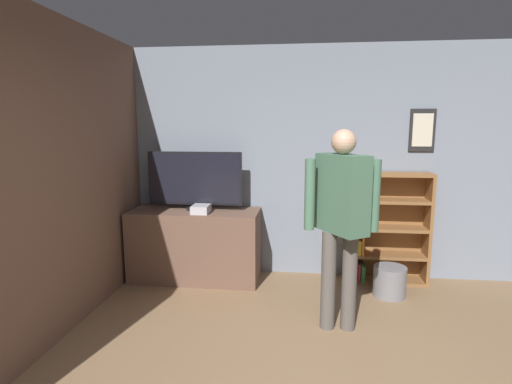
{
  "coord_description": "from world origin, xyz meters",
  "views": [
    {
      "loc": [
        -0.2,
        -1.79,
        1.79
      ],
      "look_at": [
        -0.64,
        2.02,
        1.15
      ],
      "focal_mm": 28.0,
      "sensor_mm": 36.0,
      "label": 1
    }
  ],
  "objects_px": {
    "game_console": "(201,209)",
    "waste_bin": "(390,281)",
    "bookshelf": "(379,228)",
    "person": "(341,212)",
    "television": "(195,180)"
  },
  "relations": [
    {
      "from": "television",
      "to": "game_console",
      "type": "height_order",
      "value": "television"
    },
    {
      "from": "game_console",
      "to": "waste_bin",
      "type": "xyz_separation_m",
      "value": [
        2.06,
        -0.12,
        -0.71
      ]
    },
    {
      "from": "television",
      "to": "bookshelf",
      "type": "distance_m",
      "value": 2.19
    },
    {
      "from": "game_console",
      "to": "bookshelf",
      "type": "xyz_separation_m",
      "value": [
        2.01,
        0.3,
        -0.24
      ]
    },
    {
      "from": "waste_bin",
      "to": "bookshelf",
      "type": "bearing_deg",
      "value": 97.33
    },
    {
      "from": "bookshelf",
      "to": "game_console",
      "type": "bearing_deg",
      "value": -171.59
    },
    {
      "from": "television",
      "to": "bookshelf",
      "type": "relative_size",
      "value": 0.86
    },
    {
      "from": "game_console",
      "to": "person",
      "type": "xyz_separation_m",
      "value": [
        1.46,
        -0.88,
        0.19
      ]
    },
    {
      "from": "game_console",
      "to": "bookshelf",
      "type": "bearing_deg",
      "value": 8.41
    },
    {
      "from": "person",
      "to": "television",
      "type": "bearing_deg",
      "value": -157.96
    },
    {
      "from": "bookshelf",
      "to": "waste_bin",
      "type": "height_order",
      "value": "bookshelf"
    },
    {
      "from": "game_console",
      "to": "person",
      "type": "relative_size",
      "value": 0.13
    },
    {
      "from": "bookshelf",
      "to": "waste_bin",
      "type": "xyz_separation_m",
      "value": [
        0.05,
        -0.42,
        -0.47
      ]
    },
    {
      "from": "person",
      "to": "waste_bin",
      "type": "xyz_separation_m",
      "value": [
        0.61,
        0.76,
        -0.9
      ]
    },
    {
      "from": "game_console",
      "to": "bookshelf",
      "type": "height_order",
      "value": "bookshelf"
    }
  ]
}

